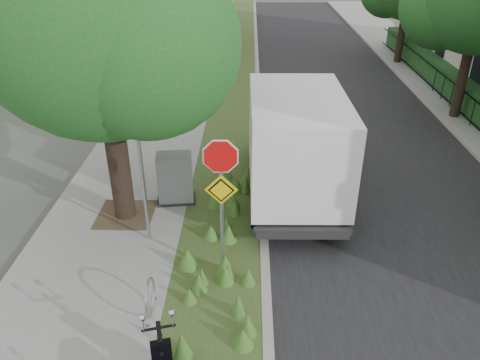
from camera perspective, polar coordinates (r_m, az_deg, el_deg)
name	(u,v)px	position (r m, az deg, el deg)	size (l,w,h in m)	color
ground	(291,297)	(9.79, 6.22, -14.05)	(120.00, 120.00, 0.00)	#4C5147
sidewalk_near	(163,115)	(18.66, -9.36, 7.84)	(3.50, 60.00, 0.12)	gray
verge	(233,115)	(18.37, -0.81, 7.88)	(2.00, 60.00, 0.12)	#344D21
kerb_near	(259,115)	(18.36, 2.34, 7.87)	(0.20, 60.00, 0.13)	#9E9991
road	(349,118)	(18.78, 13.16, 7.42)	(7.00, 60.00, 0.01)	black
kerb_far	(440,117)	(19.78, 23.22, 7.09)	(0.20, 60.00, 0.13)	#9E9991
street_tree_main	(96,24)	(10.66, -17.13, 17.77)	(6.21, 5.54, 7.66)	black
bare_post	(141,162)	(10.28, -11.98, 2.13)	(0.08, 0.08, 4.00)	#A5A8AD
bike_hoop	(150,298)	(9.15, -10.93, -13.93)	(0.06, 0.78, 0.77)	#A5A8AD
sign_assembly	(221,182)	(8.86, -2.32, -0.28)	(0.94, 0.08, 3.22)	#A5A8AD
fence_far	(462,102)	(19.86, 25.45, 8.58)	(0.04, 24.00, 1.00)	black
box_truck	(294,139)	(12.37, 6.62, 4.98)	(2.37, 5.70, 2.56)	#262628
utility_cabinet	(175,179)	(12.33, -7.90, 0.13)	(1.08, 0.79, 1.34)	#262628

